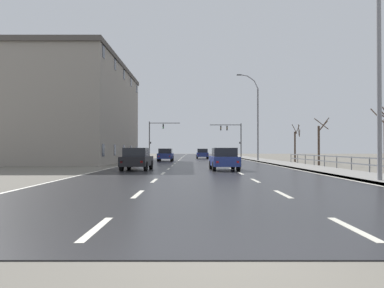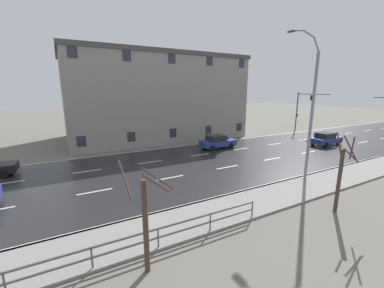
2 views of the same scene
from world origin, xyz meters
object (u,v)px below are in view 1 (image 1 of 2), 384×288
car_far_left (200,154)px  traffic_signal_left (153,134)px  car_near_left (222,159)px  brick_building (67,113)px  car_mid_centre (135,159)px  street_lamp_midground (255,119)px  traffic_signal_right (231,134)px  car_distant (164,155)px  street_lamp_foreground (372,64)px

car_far_left → traffic_signal_left: bearing=143.7°
car_near_left → traffic_signal_left: bearing=100.3°
traffic_signal_left → car_near_left: (8.57, -39.37, -3.31)m
traffic_signal_left → brick_building: (-7.85, -21.72, 1.51)m
car_near_left → car_far_left: bearing=89.0°
car_mid_centre → street_lamp_midground: bearing=62.4°
car_mid_centre → traffic_signal_right: bearing=76.5°
traffic_signal_right → car_distant: size_ratio=1.45×
street_lamp_foreground → traffic_signal_right: size_ratio=1.79×
street_lamp_foreground → traffic_signal_left: (-14.34, 49.39, -1.08)m
street_lamp_midground → car_mid_centre: size_ratio=2.61×
car_distant → car_mid_centre: 21.05m
street_lamp_foreground → traffic_signal_right: (-0.87, 50.07, -1.07)m
street_lamp_midground → car_distant: bearing=179.8°
car_far_left → brick_building: bearing=-135.3°
car_mid_centre → brick_building: brick_building is taller
street_lamp_midground → car_near_left: street_lamp_midground is taller
car_mid_centre → car_distant: bearing=90.3°
street_lamp_foreground → car_distant: street_lamp_foreground is taller
traffic_signal_left → car_far_left: size_ratio=1.51×
traffic_signal_left → car_mid_centre: size_ratio=1.50×
car_near_left → car_mid_centre: 6.08m
traffic_signal_right → brick_building: size_ratio=0.25×
brick_building → car_far_left: bearing=45.4°
car_distant → brick_building: size_ratio=0.17×
car_distant → car_far_left: (4.91, 12.51, 0.00)m
street_lamp_midground → traffic_signal_right: (-0.89, 18.92, -1.15)m
car_distant → traffic_signal_right: bearing=62.1°
traffic_signal_left → car_distant: traffic_signal_left is taller
street_lamp_midground → brick_building: brick_building is taller
street_lamp_foreground → car_distant: 33.45m
traffic_signal_right → car_near_left: traffic_signal_right is taller
car_mid_centre → traffic_signal_left: bearing=95.5°
street_lamp_midground → traffic_signal_left: bearing=128.2°
traffic_signal_right → car_near_left: (-4.90, -40.05, -3.33)m
traffic_signal_right → car_far_left: traffic_signal_right is taller
car_distant → car_mid_centre: size_ratio=0.99×
street_lamp_foreground → traffic_signal_right: street_lamp_foreground is taller
traffic_signal_left → traffic_signal_right: bearing=2.9°
traffic_signal_left → car_far_left: 10.33m
car_near_left → brick_building: brick_building is taller
traffic_signal_left → street_lamp_midground: bearing=-51.8°
traffic_signal_right → brick_building: brick_building is taller
car_distant → car_far_left: same height
street_lamp_midground → traffic_signal_left: 23.24m
street_lamp_midground → traffic_signal_left: street_lamp_midground is taller
car_mid_centre → car_far_left: 34.00m
car_near_left → brick_building: 24.59m
car_far_left → traffic_signal_right: bearing=48.5°
car_near_left → car_far_left: same height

